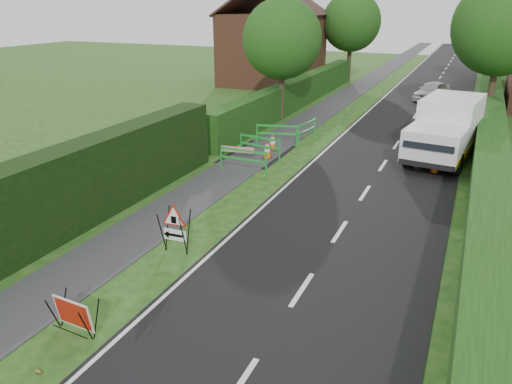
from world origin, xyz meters
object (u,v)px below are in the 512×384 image
(red_rect_sign, at_px, (73,314))
(works_van, at_px, (446,128))
(triangle_sign, at_px, (173,225))
(hatchback_car, at_px, (432,91))

(red_rect_sign, distance_m, works_van, 17.16)
(red_rect_sign, relative_size, works_van, 0.17)
(works_van, bearing_deg, red_rect_sign, -102.46)
(red_rect_sign, xyz_separation_m, triangle_sign, (-0.05, 3.88, 0.37))
(triangle_sign, xyz_separation_m, works_van, (6.00, 12.20, 0.52))
(works_van, bearing_deg, hatchback_car, 105.23)
(works_van, height_order, hatchback_car, works_van)
(triangle_sign, relative_size, hatchback_car, 0.32)
(works_van, bearing_deg, triangle_sign, -108.34)
(red_rect_sign, bearing_deg, triangle_sign, 94.64)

